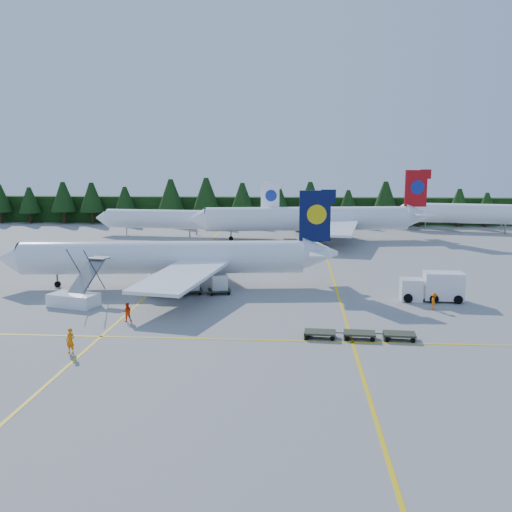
# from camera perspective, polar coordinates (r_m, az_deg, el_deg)

# --- Properties ---
(ground) EXTENTS (320.00, 320.00, 0.00)m
(ground) POSITION_cam_1_polar(r_m,az_deg,el_deg) (50.96, 2.21, -6.40)
(ground) COLOR gray
(ground) RESTS_ON ground
(taxi_stripe_a) EXTENTS (0.25, 120.00, 0.01)m
(taxi_stripe_a) POSITION_cam_1_polar(r_m,az_deg,el_deg) (72.11, -8.42, -1.81)
(taxi_stripe_a) COLOR yellow
(taxi_stripe_a) RESTS_ON ground
(taxi_stripe_b) EXTENTS (0.25, 120.00, 0.01)m
(taxi_stripe_b) POSITION_cam_1_polar(r_m,az_deg,el_deg) (70.53, 7.66, -2.04)
(taxi_stripe_b) COLOR yellow
(taxi_stripe_b) RESTS_ON ground
(taxi_stripe_cross) EXTENTS (80.00, 0.25, 0.01)m
(taxi_stripe_cross) POSITION_cam_1_polar(r_m,az_deg,el_deg) (45.22, 1.95, -8.45)
(taxi_stripe_cross) COLOR yellow
(taxi_stripe_cross) RESTS_ON ground
(treeline_hedge) EXTENTS (220.00, 4.00, 6.00)m
(treeline_hedge) POSITION_cam_1_polar(r_m,az_deg,el_deg) (131.48, 3.47, 4.59)
(treeline_hedge) COLOR black
(treeline_hedge) RESTS_ON ground
(airliner_navy) EXTENTS (36.95, 30.26, 10.75)m
(airliner_navy) POSITION_cam_1_polar(r_m,az_deg,el_deg) (64.74, -9.79, -0.21)
(airliner_navy) COLOR white
(airliner_navy) RESTS_ON ground
(airliner_red) EXTENTS (42.80, 34.98, 12.50)m
(airliner_red) POSITION_cam_1_polar(r_m,az_deg,el_deg) (103.01, 4.79, 3.69)
(airliner_red) COLOR white
(airliner_red) RESTS_ON ground
(airliner_far_left) EXTENTS (35.87, 6.73, 10.43)m
(airliner_far_left) POSITION_cam_1_polar(r_m,az_deg,el_deg) (109.13, -7.73, 3.70)
(airliner_far_left) COLOR white
(airliner_far_left) RESTS_ON ground
(airliner_far_right) EXTENTS (40.02, 11.15, 11.75)m
(airliner_far_right) POSITION_cam_1_polar(r_m,az_deg,el_deg) (123.89, 22.12, 3.95)
(airliner_far_right) COLOR white
(airliner_far_right) RESTS_ON ground
(airstairs) EXTENTS (5.14, 6.97, 4.19)m
(airstairs) POSITION_cam_1_polar(r_m,az_deg,el_deg) (58.55, -17.59, -3.84)
(airstairs) COLOR white
(airstairs) RESTS_ON ground
(service_truck) EXTENTS (6.18, 2.49, 2.94)m
(service_truck) POSITION_cam_1_polar(r_m,az_deg,el_deg) (60.18, 17.18, -2.94)
(service_truck) COLOR silver
(service_truck) RESTS_ON ground
(dolly_train) EXTENTS (8.80, 1.73, 0.14)m
(dolly_train) POSITION_cam_1_polar(r_m,az_deg,el_deg) (46.25, 10.31, -7.59)
(dolly_train) COLOR #2F3627
(dolly_train) RESTS_ON ground
(uld_pair) EXTENTS (5.67, 2.61, 1.78)m
(uld_pair) POSITION_cam_1_polar(r_m,az_deg,el_deg) (60.69, -5.10, -2.70)
(uld_pair) COLOR #2F3627
(uld_pair) RESTS_ON ground
(crew_a) EXTENTS (0.78, 0.62, 1.89)m
(crew_a) POSITION_cam_1_polar(r_m,az_deg,el_deg) (44.18, -18.07, -8.07)
(crew_a) COLOR orange
(crew_a) RESTS_ON ground
(crew_b) EXTENTS (0.97, 0.85, 1.69)m
(crew_b) POSITION_cam_1_polar(r_m,az_deg,el_deg) (51.48, -12.77, -5.49)
(crew_b) COLOR #FF3305
(crew_b) RESTS_ON ground
(crew_c) EXTENTS (0.47, 0.69, 1.66)m
(crew_c) POSITION_cam_1_polar(r_m,az_deg,el_deg) (56.61, 17.38, -4.36)
(crew_c) COLOR #ED6104
(crew_c) RESTS_ON ground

